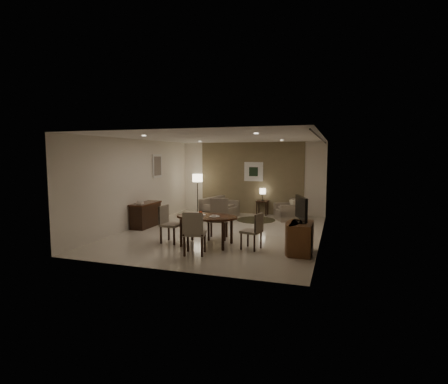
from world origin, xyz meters
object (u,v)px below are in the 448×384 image
(armchair, at_px, (288,210))
(side_table, at_px, (262,208))
(dining_table, at_px, (207,231))
(sofa, at_px, (220,208))
(floor_lamp, at_px, (198,194))
(chair_right, at_px, (251,231))
(chair_far, at_px, (218,219))
(chair_near, at_px, (195,233))
(console_desk, at_px, (146,215))
(chair_left, at_px, (171,224))
(tv_cabinet, at_px, (301,238))

(armchair, bearing_deg, side_table, -152.44)
(dining_table, height_order, sofa, sofa)
(side_table, xyz_separation_m, floor_lamp, (-2.44, -0.37, 0.48))
(chair_right, relative_size, side_table, 1.60)
(chair_far, xyz_separation_m, side_table, (0.35, 4.01, -0.26))
(chair_near, relative_size, chair_far, 0.93)
(sofa, bearing_deg, chair_right, -140.13)
(chair_right, relative_size, sofa, 0.56)
(armchair, bearing_deg, dining_table, -47.83)
(sofa, bearing_deg, side_table, -37.86)
(armchair, relative_size, floor_lamp, 0.53)
(console_desk, xyz_separation_m, chair_left, (1.65, -1.53, 0.10))
(chair_near, bearing_deg, chair_far, -103.14)
(chair_right, xyz_separation_m, sofa, (-2.01, 3.60, -0.07))
(chair_far, distance_m, floor_lamp, 4.20)
(chair_left, bearing_deg, sofa, 2.70)
(chair_far, bearing_deg, dining_table, -104.36)
(sofa, height_order, side_table, sofa)
(chair_near, height_order, side_table, chair_near)
(tv_cabinet, relative_size, floor_lamp, 0.60)
(floor_lamp, bearing_deg, console_desk, -100.87)
(tv_cabinet, xyz_separation_m, side_table, (-1.90, 4.74, -0.08))
(chair_far, distance_m, chair_right, 1.31)
(sofa, bearing_deg, console_desk, 151.58)
(console_desk, xyz_separation_m, sofa, (1.71, 2.11, -0.01))
(dining_table, height_order, side_table, dining_table)
(tv_cabinet, relative_size, side_table, 1.66)
(chair_far, relative_size, sofa, 0.68)
(tv_cabinet, height_order, sofa, sofa)
(chair_right, height_order, sofa, chair_right)
(dining_table, distance_m, sofa, 3.69)
(console_desk, relative_size, armchair, 1.50)
(chair_left, xyz_separation_m, sofa, (0.06, 3.64, -0.11))
(chair_left, height_order, floor_lamp, floor_lamp)
(console_desk, distance_m, armchair, 4.76)
(dining_table, bearing_deg, chair_left, -176.89)
(sofa, xyz_separation_m, floor_lamp, (-1.16, 0.75, 0.38))
(tv_cabinet, height_order, chair_right, chair_right)
(chair_far, bearing_deg, console_desk, 152.85)
(tv_cabinet, height_order, side_table, tv_cabinet)
(chair_right, bearing_deg, console_desk, -98.83)
(console_desk, xyz_separation_m, chair_near, (2.63, -2.31, 0.11))
(armchair, bearing_deg, chair_right, -32.50)
(sofa, relative_size, side_table, 2.87)
(chair_left, xyz_separation_m, floor_lamp, (-1.10, 4.39, 0.28))
(chair_near, xyz_separation_m, floor_lamp, (-2.08, 5.17, 0.26))
(dining_table, relative_size, chair_far, 1.47)
(side_table, bearing_deg, sofa, -138.52)
(chair_near, xyz_separation_m, chair_left, (-0.98, 0.78, -0.02))
(chair_far, height_order, side_table, chair_far)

